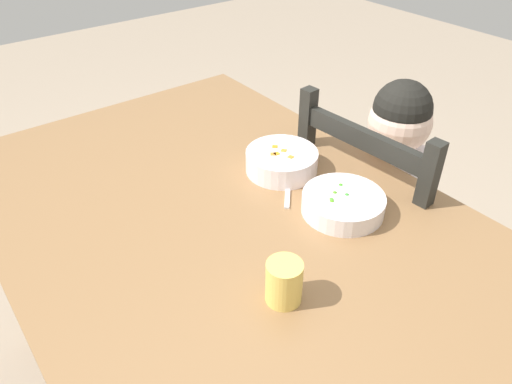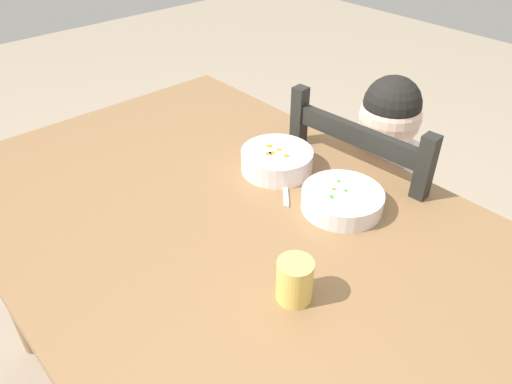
{
  "view_description": "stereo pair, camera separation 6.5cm",
  "coord_description": "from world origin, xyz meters",
  "px_view_note": "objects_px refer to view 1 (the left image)",
  "views": [
    {
      "loc": [
        0.73,
        -0.48,
        1.44
      ],
      "look_at": [
        0.02,
        0.07,
        0.8
      ],
      "focal_mm": 34.16,
      "sensor_mm": 36.0,
      "label": 1
    },
    {
      "loc": [
        0.69,
        -0.53,
        1.44
      ],
      "look_at": [
        0.02,
        0.07,
        0.8
      ],
      "focal_mm": 34.16,
      "sensor_mm": 36.0,
      "label": 2
    }
  ],
  "objects_px": {
    "bowl_of_carrots": "(282,161)",
    "dining_table": "(230,248)",
    "dining_chair": "(375,236)",
    "spoon": "(288,185)",
    "drinking_cup": "(284,282)",
    "child_figure": "(382,188)",
    "bowl_of_peas": "(343,203)"
  },
  "relations": [
    {
      "from": "bowl_of_peas",
      "to": "bowl_of_carrots",
      "type": "distance_m",
      "value": 0.22
    },
    {
      "from": "bowl_of_peas",
      "to": "bowl_of_carrots",
      "type": "height_order",
      "value": "bowl_of_carrots"
    },
    {
      "from": "dining_table",
      "to": "bowl_of_peas",
      "type": "bearing_deg",
      "value": 56.71
    },
    {
      "from": "dining_chair",
      "to": "child_figure",
      "type": "relative_size",
      "value": 0.96
    },
    {
      "from": "bowl_of_peas",
      "to": "bowl_of_carrots",
      "type": "xyz_separation_m",
      "value": [
        -0.22,
        0.0,
        0.01
      ]
    },
    {
      "from": "dining_chair",
      "to": "drinking_cup",
      "type": "bearing_deg",
      "value": -68.61
    },
    {
      "from": "bowl_of_carrots",
      "to": "bowl_of_peas",
      "type": "bearing_deg",
      "value": -0.01
    },
    {
      "from": "bowl_of_carrots",
      "to": "dining_table",
      "type": "bearing_deg",
      "value": -71.18
    },
    {
      "from": "dining_chair",
      "to": "spoon",
      "type": "distance_m",
      "value": 0.46
    },
    {
      "from": "bowl_of_peas",
      "to": "spoon",
      "type": "xyz_separation_m",
      "value": [
        -0.15,
        -0.03,
        -0.02
      ]
    },
    {
      "from": "drinking_cup",
      "to": "child_figure",
      "type": "bearing_deg",
      "value": 111.93
    },
    {
      "from": "child_figure",
      "to": "spoon",
      "type": "xyz_separation_m",
      "value": [
        -0.04,
        -0.32,
        0.13
      ]
    },
    {
      "from": "dining_table",
      "to": "spoon",
      "type": "height_order",
      "value": "spoon"
    },
    {
      "from": "child_figure",
      "to": "drinking_cup",
      "type": "xyz_separation_m",
      "value": [
        0.23,
        -0.57,
        0.17
      ]
    },
    {
      "from": "bowl_of_peas",
      "to": "dining_table",
      "type": "bearing_deg",
      "value": -123.29
    },
    {
      "from": "dining_chair",
      "to": "bowl_of_carrots",
      "type": "xyz_separation_m",
      "value": [
        -0.11,
        -0.3,
        0.33
      ]
    },
    {
      "from": "bowl_of_carrots",
      "to": "drinking_cup",
      "type": "relative_size",
      "value": 2.13
    },
    {
      "from": "child_figure",
      "to": "bowl_of_carrots",
      "type": "relative_size",
      "value": 5.13
    },
    {
      "from": "child_figure",
      "to": "bowl_of_peas",
      "type": "xyz_separation_m",
      "value": [
        0.11,
        -0.29,
        0.15
      ]
    },
    {
      "from": "dining_chair",
      "to": "child_figure",
      "type": "height_order",
      "value": "child_figure"
    },
    {
      "from": "bowl_of_carrots",
      "to": "spoon",
      "type": "xyz_separation_m",
      "value": [
        0.06,
        -0.03,
        -0.03
      ]
    },
    {
      "from": "dining_chair",
      "to": "spoon",
      "type": "bearing_deg",
      "value": -98.36
    },
    {
      "from": "dining_chair",
      "to": "spoon",
      "type": "height_order",
      "value": "dining_chair"
    },
    {
      "from": "bowl_of_peas",
      "to": "spoon",
      "type": "distance_m",
      "value": 0.16
    },
    {
      "from": "dining_table",
      "to": "bowl_of_peas",
      "type": "distance_m",
      "value": 0.29
    },
    {
      "from": "dining_chair",
      "to": "child_figure",
      "type": "bearing_deg",
      "value": -121.38
    },
    {
      "from": "dining_chair",
      "to": "dining_table",
      "type": "bearing_deg",
      "value": -94.25
    },
    {
      "from": "child_figure",
      "to": "drinking_cup",
      "type": "height_order",
      "value": "child_figure"
    },
    {
      "from": "spoon",
      "to": "dining_chair",
      "type": "bearing_deg",
      "value": 81.64
    },
    {
      "from": "spoon",
      "to": "drinking_cup",
      "type": "height_order",
      "value": "drinking_cup"
    },
    {
      "from": "bowl_of_carrots",
      "to": "spoon",
      "type": "relative_size",
      "value": 1.61
    },
    {
      "from": "dining_table",
      "to": "spoon",
      "type": "bearing_deg",
      "value": 93.11
    }
  ]
}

